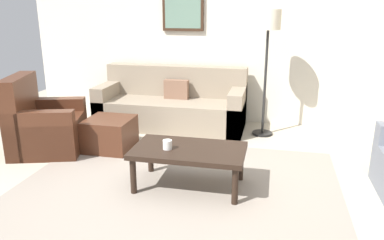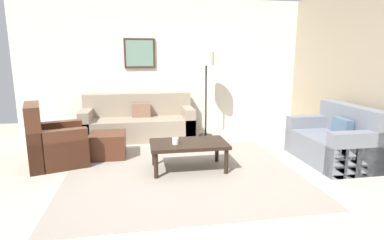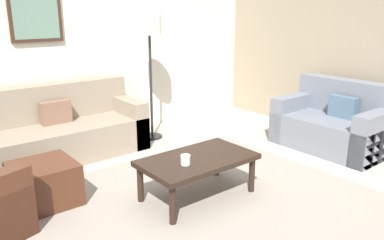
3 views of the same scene
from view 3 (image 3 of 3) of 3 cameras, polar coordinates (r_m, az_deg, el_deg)
The scene contains 11 objects.
ground_plane at distance 3.71m, azimuth 1.06°, elevation -12.56°, with size 8.00×8.00×0.00m, color #B2A893.
rear_partition at distance 5.52m, azimuth -16.81°, elevation 11.50°, with size 6.00×0.12×2.80m, color silver.
stone_feature_panel at distance 5.68m, azimuth 25.51°, elevation 10.75°, with size 0.12×5.20×2.80m, color gray.
area_rug at distance 3.70m, azimuth 1.06°, elevation -12.51°, with size 3.21×2.75×0.01m, color gray.
couch_main at distance 5.07m, azimuth -19.91°, elevation -1.86°, with size 2.17×0.86×0.88m.
couch_loveseat at distance 5.45m, azimuth 20.48°, elevation -0.69°, with size 0.87×1.38×0.88m.
ottoman at distance 3.92m, azimuth -21.03°, elevation -8.77°, with size 0.56×0.56×0.40m, color #4C2819.
coffee_table at distance 3.73m, azimuth 0.84°, elevation -6.29°, with size 1.10×0.64×0.41m.
cup at distance 3.53m, azimuth -0.97°, elevation -5.92°, with size 0.09×0.09×0.09m, color white.
lamp_standing at distance 5.30m, azimuth -6.31°, elevation 12.00°, with size 0.32×0.32×1.71m.
framed_artwork at distance 5.24m, azimuth -22.13°, elevation 13.94°, with size 0.63×0.04×0.60m.
Camera 3 is at (-2.09, -2.49, 1.78)m, focal length 36.04 mm.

